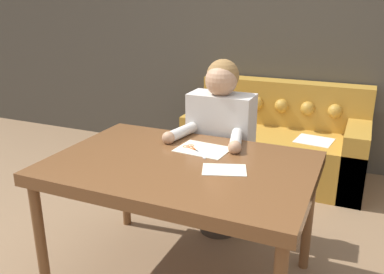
{
  "coord_description": "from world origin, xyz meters",
  "views": [
    {
      "loc": [
        1.0,
        -1.84,
        1.62
      ],
      "look_at": [
        0.11,
        0.17,
        0.87
      ],
      "focal_mm": 38.0,
      "sensor_mm": 36.0,
      "label": 1
    }
  ],
  "objects_px": {
    "dining_table": "(181,174)",
    "person": "(220,148)",
    "couch": "(276,143)",
    "scissors": "(193,149)"
  },
  "relations": [
    {
      "from": "dining_table",
      "to": "couch",
      "type": "distance_m",
      "value": 1.86
    },
    {
      "from": "couch",
      "to": "person",
      "type": "relative_size",
      "value": 1.29
    },
    {
      "from": "dining_table",
      "to": "person",
      "type": "distance_m",
      "value": 0.62
    },
    {
      "from": "couch",
      "to": "person",
      "type": "xyz_separation_m",
      "value": [
        -0.15,
        -1.19,
        0.34
      ]
    },
    {
      "from": "scissors",
      "to": "couch",
      "type": "bearing_deg",
      "value": 83.95
    },
    {
      "from": "scissors",
      "to": "dining_table",
      "type": "bearing_deg",
      "value": -86.49
    },
    {
      "from": "couch",
      "to": "person",
      "type": "bearing_deg",
      "value": -97.04
    },
    {
      "from": "dining_table",
      "to": "person",
      "type": "relative_size",
      "value": 1.14
    },
    {
      "from": "person",
      "to": "scissors",
      "type": "height_order",
      "value": "person"
    },
    {
      "from": "couch",
      "to": "person",
      "type": "distance_m",
      "value": 1.25
    }
  ]
}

